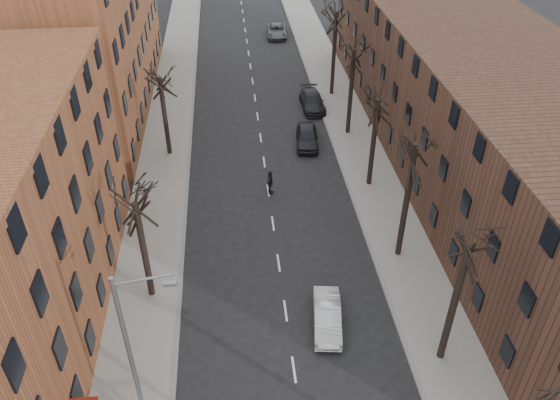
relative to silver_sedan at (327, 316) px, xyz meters
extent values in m
cube|color=gray|center=(-10.14, 20.24, -0.60)|extent=(4.00, 90.00, 0.15)
cube|color=gray|center=(5.86, 20.24, -0.60)|extent=(4.00, 90.00, 0.15)
cube|color=brown|center=(-18.14, 29.24, 6.32)|extent=(12.00, 28.00, 14.00)
cube|color=#492E22|center=(13.86, 15.24, 4.32)|extent=(12.00, 50.00, 10.00)
cylinder|color=slate|center=(-9.34, -4.76, 3.82)|extent=(0.20, 0.20, 9.00)
cylinder|color=slate|center=(-8.24, -4.76, 8.12)|extent=(2.39, 0.12, 0.46)
cube|color=slate|center=(-7.24, -4.76, 7.82)|extent=(0.50, 0.22, 0.14)
imported|color=silver|center=(0.00, 0.00, 0.00)|extent=(1.94, 4.26, 1.36)
imported|color=black|center=(1.66, 19.67, 0.08)|extent=(2.23, 4.62, 1.52)
imported|color=black|center=(3.10, 26.43, 0.04)|extent=(2.10, 4.97, 1.43)
imported|color=#4F5256|center=(1.66, 46.56, 0.02)|extent=(2.64, 5.14, 1.39)
imported|color=black|center=(-2.02, 12.85, 0.28)|extent=(0.75, 1.21, 1.92)
camera|label=1|loc=(-4.56, -19.95, 22.45)|focal=35.00mm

